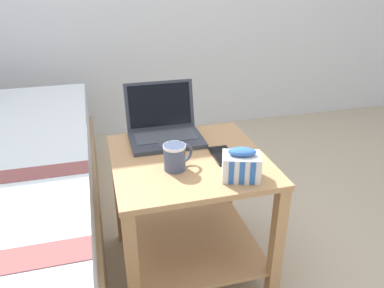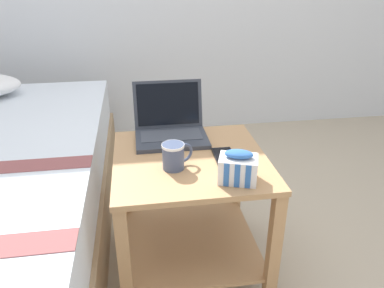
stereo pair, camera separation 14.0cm
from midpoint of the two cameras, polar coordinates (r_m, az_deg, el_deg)
name	(u,v)px [view 2 (the right image)]	position (r m, az deg, el deg)	size (l,w,h in m)	color
ground_plane	(191,265)	(1.80, 2.11, -18.04)	(8.00, 8.00, 0.00)	tan
bedside_table	(190,200)	(1.58, 2.32, -8.54)	(0.60, 0.59, 0.56)	tan
laptop	(170,127)	(1.63, -0.86, 2.54)	(0.31, 0.27, 0.22)	#333842
mug_front_left	(174,155)	(1.37, 0.17, -1.74)	(0.12, 0.08, 0.10)	#3F4C6B
snack_bag	(238,167)	(1.31, 10.08, -3.62)	(0.15, 0.13, 0.12)	white
cell_phone	(225,157)	(1.48, 7.70, -2.02)	(0.08, 0.16, 0.01)	black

